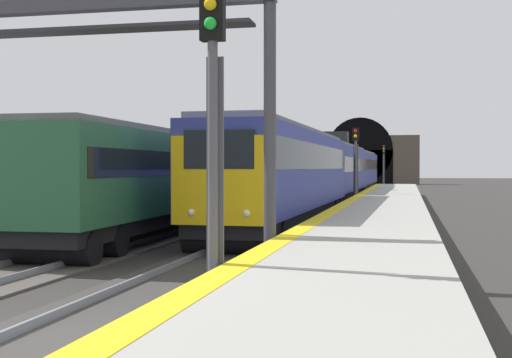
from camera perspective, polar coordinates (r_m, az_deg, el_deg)
ground_plane at (r=10.51m, az=-16.40°, el=-13.09°), size 320.00×320.00×0.00m
platform_right at (r=9.22m, az=5.60°, el=-11.83°), size 112.00×3.56×1.01m
platform_right_edge_strip at (r=9.42m, az=-3.77°, el=-8.38°), size 112.00×0.50×0.01m
track_main_line at (r=10.50m, az=-16.40°, el=-12.87°), size 160.00×2.90×0.21m
train_main_approaching at (r=48.21m, az=6.60°, el=0.75°), size 59.82×3.15×5.03m
train_adjacent_platform at (r=47.56m, az=1.35°, el=0.57°), size 63.49×3.17×4.78m
railway_signal_near at (r=10.88m, az=-3.60°, el=5.25°), size 0.39×0.38×5.58m
railway_signal_mid at (r=40.87m, az=8.27°, el=1.42°), size 0.39×0.38×4.88m
railway_signal_far at (r=89.42m, az=10.56°, el=1.42°), size 0.39×0.38×5.44m
overhead_signal_gantry at (r=16.98m, az=-12.40°, el=9.30°), size 0.70×8.29×6.64m
tunnel_portal at (r=105.77m, az=8.65°, el=1.59°), size 2.98×17.53×10.05m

